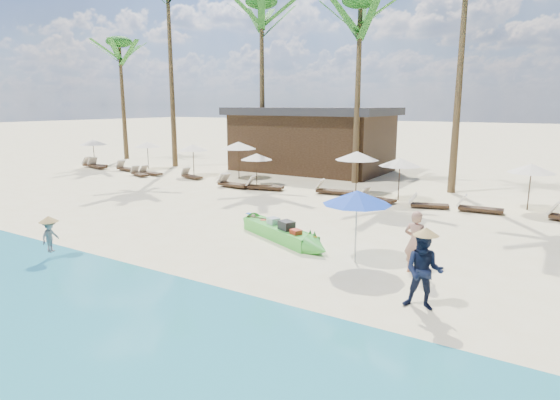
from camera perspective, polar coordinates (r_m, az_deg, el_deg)
The scene contains 33 objects.
ground at distance 13.95m, azimuth -1.42°, elevation -7.19°, with size 240.00×240.00×0.00m, color #F9EAB8.
wet_sand_strip at distance 10.47m, azimuth -17.20°, elevation -14.33°, with size 240.00×4.50×0.01m, color tan.
green_canoe at distance 15.90m, azimuth -0.12°, elevation -3.92°, with size 5.29×2.65×0.72m.
tourist at distance 13.11m, azimuth 16.18°, elevation -4.95°, with size 0.63×0.41×1.72m, color tan.
vendor_green at distance 10.90m, azimuth 17.11°, elevation -8.29°, with size 0.85×0.67×1.76m, color #131B36.
vendor_yellow at distance 15.45m, azimuth -26.23°, elevation -3.95°, with size 0.63×0.36×0.98m, color gray.
blue_umbrella at distance 13.40m, azimuth 9.37°, elevation 0.32°, with size 1.96×1.96×2.11m.
resort_parasol_0 at distance 36.83m, azimuth -21.84°, elevation 6.56°, with size 1.95×1.95×2.01m.
lounger_0_left at distance 36.66m, azimuth -21.78°, elevation 4.05°, with size 2.02×0.83×0.67m.
lounger_0_right at distance 36.02m, azimuth -21.45°, elevation 3.95°, with size 2.07×1.07×0.67m.
resort_parasol_1 at distance 34.47m, azimuth -15.88°, elevation 6.53°, with size 1.87×1.87×1.92m.
lounger_1_left at distance 33.96m, azimuth -18.26°, elevation 3.73°, with size 1.91×0.79×0.63m.
lounger_1_right at distance 31.24m, azimuth -16.82°, elevation 3.15°, with size 1.74×1.01×0.57m.
resort_parasol_2 at distance 30.52m, azimuth -10.56°, elevation 6.31°, with size 1.94×1.94×2.00m.
lounger_2_left at distance 31.43m, azimuth -15.56°, elevation 3.27°, with size 1.68×0.57×0.57m.
resort_parasol_3 at distance 28.82m, azimuth -5.09°, elevation 6.65°, with size 2.20×2.20×2.27m.
lounger_3_left at distance 29.37m, azimuth -10.82°, elevation 2.94°, with size 1.77×0.93×0.57m.
lounger_3_right at distance 25.97m, azimuth -5.67°, elevation 2.03°, with size 1.93×0.71×0.64m.
resort_parasol_4 at distance 26.13m, azimuth -2.88°, elevation 5.30°, with size 1.77×1.77×1.82m.
lounger_4_left at distance 25.89m, azimuth -5.89°, elevation 2.02°, with size 2.01×0.73×0.67m.
lounger_4_right at distance 25.01m, azimuth -2.09°, elevation 1.74°, with size 2.09×1.11×0.68m.
resort_parasol_5 at distance 23.51m, azimuth 9.37°, elevation 5.35°, with size 2.16×2.16×2.23m.
lounger_5_left at distance 23.94m, azimuth 6.33°, elevation 1.21°, with size 2.00×0.87×0.66m.
resort_parasol_6 at distance 22.77m, azimuth 14.42°, elevation 4.50°, with size 1.98×1.98×2.04m.
lounger_6_left at distance 22.39m, azimuth 11.61°, elevation 0.28°, with size 1.83×0.86×0.60m.
lounger_6_right at distance 21.58m, azimuth 17.44°, elevation -0.46°, with size 1.77×1.02×0.58m.
resort_parasol_7 at distance 22.69m, azimuth 28.33°, elevation 3.41°, with size 1.95×1.95×2.01m.
lounger_7_left at distance 21.50m, azimuth 22.92°, elevation -0.84°, with size 1.89×0.71×0.63m.
palm_0 at distance 41.65m, azimuth -18.91°, elevation 15.94°, with size 2.08×2.08×9.90m.
palm_1 at distance 35.90m, azimuth -13.45°, elevation 21.41°, with size 2.08×2.08×13.60m.
palm_2 at distance 31.90m, azimuth -2.26°, elevation 20.00°, with size 2.08×2.08×11.33m.
palm_3 at distance 27.74m, azimuth 9.70°, elevation 19.87°, with size 2.08×2.08×10.52m.
pavilion_west at distance 32.44m, azimuth 3.88°, elevation 7.46°, with size 10.80×6.60×4.30m.
Camera 1 is at (7.31, -11.01, 4.48)m, focal length 30.00 mm.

